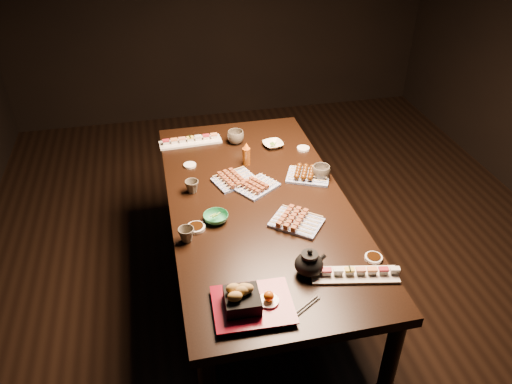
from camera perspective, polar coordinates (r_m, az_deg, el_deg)
The scene contains 23 objects.
ground at distance 3.19m, azimuth 3.79°, elevation -10.03°, with size 5.00×5.00×0.00m, color black.
dining_table at distance 2.79m, azimuth 0.22°, elevation -7.29°, with size 0.90×1.80×0.75m, color black.
sushi_platter_near at distance 2.15m, azimuth 11.24°, elevation -8.99°, with size 0.37×0.10×0.04m, color white, non-canonical shape.
sushi_platter_far at distance 3.09m, azimuth -7.52°, elevation 5.94°, with size 0.38×0.10×0.05m, color white, non-canonical shape.
yakitori_plate_center at distance 2.63m, azimuth 0.12°, elevation 0.92°, with size 0.21×0.15×0.05m, color #828EB6, non-canonical shape.
yakitori_plate_right at distance 2.39m, azimuth 4.66°, elevation -3.11°, with size 0.23×0.17×0.06m, color #828EB6, non-canonical shape.
yakitori_plate_left at distance 2.69m, azimuth -2.44°, elevation 1.70°, with size 0.22×0.16×0.06m, color #828EB6, non-canonical shape.
tsukune_plate at distance 2.74m, azimuth 6.01°, elevation 2.15°, with size 0.23×0.17×0.06m, color #828EB6, non-canonical shape.
edamame_bowl_green at distance 2.41m, azimuth -4.61°, elevation -2.94°, with size 0.12×0.12×0.04m, color #2E8D58.
edamame_bowl_cream at distance 3.03m, azimuth 1.95°, elevation 5.45°, with size 0.12×0.12×0.03m, color #F7F2CA.
tempura_tray at distance 1.96m, azimuth -0.36°, elevation -12.02°, with size 0.31×0.25×0.11m, color black, non-canonical shape.
teacup_near_left at distance 2.30m, azimuth -7.96°, elevation -4.86°, with size 0.07×0.07×0.07m, color #524B3F.
teacup_mid_right at distance 2.73m, azimuth 7.46°, elevation 2.26°, with size 0.10×0.10×0.08m, color #524B3F.
teacup_far_left at distance 2.62m, azimuth -7.33°, elevation 0.63°, with size 0.07×0.07×0.07m, color #524B3F.
teacup_far_right at distance 3.06m, azimuth -2.34°, elevation 6.29°, with size 0.10×0.10×0.08m, color #524B3F.
teapot at distance 2.11m, azimuth 6.09°, elevation -7.92°, with size 0.14×0.14×0.12m, color black, non-canonical shape.
condiment_bottle at distance 2.82m, azimuth -1.11°, elevation 4.40°, with size 0.05×0.05×0.14m, color brown.
sauce_dish_west at distance 2.38m, azimuth -6.87°, elevation -4.05°, with size 0.09×0.09×0.02m, color white.
sauce_dish_east at distance 3.02m, azimuth 5.42°, elevation 4.97°, with size 0.07×0.07×0.01m, color white.
sauce_dish_se at distance 2.26m, azimuth 13.28°, elevation -7.32°, with size 0.08×0.08×0.01m, color white.
sauce_dish_nw at distance 2.86m, azimuth -7.57°, elevation 3.05°, with size 0.07×0.07×0.01m, color white.
chopsticks_near at distance 1.99m, azimuth 4.98°, elevation -13.49°, with size 0.23×0.02×0.01m, color black, non-canonical shape.
chopsticks_se at distance 2.18m, azimuth 11.42°, elevation -9.11°, with size 0.23×0.02×0.01m, color black, non-canonical shape.
Camera 1 is at (-0.69, -2.18, 2.22)m, focal length 35.00 mm.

